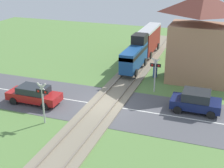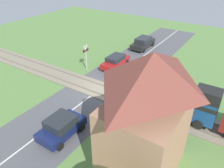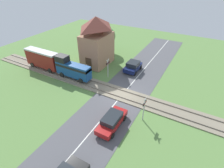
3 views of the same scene
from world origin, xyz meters
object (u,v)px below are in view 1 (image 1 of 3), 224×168
Objects in this scene: train at (143,46)px; station_building at (200,40)px; car_far_side at (196,101)px; crossing_signal_west_approach at (43,98)px; car_near_crossing at (34,94)px; pedestrian_by_station at (155,70)px; crossing_signal_east_approach at (155,70)px.

station_building is (6.03, -3.65, 1.99)m from train.
car_far_side is 11.06m from crossing_signal_west_approach.
train is 1.53× the size of station_building.
car_near_crossing is 11.68m from pedestrian_by_station.
crossing_signal_west_approach is 12.53m from pedestrian_by_station.
train is 8.07m from crossing_signal_east_approach.
crossing_signal_west_approach is 14.90m from station_building.
station_building is (3.06, 3.84, 1.92)m from crossing_signal_east_approach.
car_far_side is 7.36m from pedestrian_by_station.
crossing_signal_west_approach is 9.87m from crossing_signal_east_approach.
crossing_signal_west_approach is at bearing -150.74° from car_far_side.
pedestrian_by_station is (7.66, 8.82, -0.00)m from car_near_crossing.
crossing_signal_west_approach is (-2.97, -15.37, 0.07)m from train.
train is at bearing 148.79° from station_building.
train is at bearing 79.05° from crossing_signal_west_approach.
car_near_crossing is at bearing -112.70° from train.
train reaches higher than pedestrian_by_station.
crossing_signal_west_approach and crossing_signal_east_approach have the same top height.
crossing_signal_east_approach is (-3.65, 2.50, 1.12)m from car_far_side.
train is 12.03m from car_far_side.
crossing_signal_east_approach is 5.27m from station_building.
station_building is (11.42, 9.22, 3.10)m from car_near_crossing.
pedestrian_by_station is at bearing 101.43° from crossing_signal_east_approach.
car_near_crossing is 15.00m from station_building.
car_near_crossing is at bearing -141.08° from station_building.
car_far_side is at bearing -56.47° from train.
train is 15.66m from crossing_signal_west_approach.
crossing_signal_east_approach is at bearing -128.51° from station_building.
crossing_signal_west_approach is 1.84× the size of pedestrian_by_station.
train is at bearing 119.33° from pedestrian_by_station.
car_near_crossing is 10.01m from crossing_signal_east_approach.
station_building is at bearing 52.45° from crossing_signal_west_approach.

